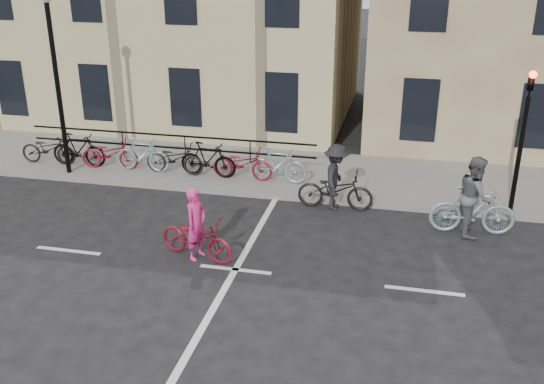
% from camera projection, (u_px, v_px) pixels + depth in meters
% --- Properties ---
extents(ground, '(120.00, 120.00, 0.00)m').
position_uv_depth(ground, '(235.00, 270.00, 13.15)').
color(ground, black).
rests_on(ground, ground).
extents(sidewalk, '(46.00, 4.00, 0.15)m').
position_uv_depth(sidewalk, '(167.00, 163.00, 19.35)').
color(sidewalk, slate).
rests_on(sidewalk, ground).
extents(traffic_light, '(0.18, 0.30, 3.90)m').
position_uv_depth(traffic_light, '(524.00, 124.00, 14.88)').
color(traffic_light, black).
rests_on(traffic_light, sidewalk).
extents(lamp_post, '(0.36, 0.36, 5.28)m').
position_uv_depth(lamp_post, '(54.00, 61.00, 17.13)').
color(lamp_post, black).
rests_on(lamp_post, sidewalk).
extents(bollard_east, '(0.14, 0.14, 0.90)m').
position_uv_depth(bollard_east, '(465.00, 191.00, 15.74)').
color(bollard_east, black).
rests_on(bollard_east, sidewalk).
extents(parked_bikes, '(9.35, 1.23, 1.05)m').
position_uv_depth(parked_bikes, '(157.00, 156.00, 18.24)').
color(parked_bikes, black).
rests_on(parked_bikes, sidewalk).
extents(cyclist_pink, '(1.97, 1.13, 1.66)m').
position_uv_depth(cyclist_pink, '(197.00, 234.00, 13.46)').
color(cyclist_pink, maroon).
rests_on(cyclist_pink, ground).
extents(cyclist_grey, '(2.07, 1.01, 1.97)m').
position_uv_depth(cyclist_grey, '(474.00, 203.00, 14.53)').
color(cyclist_grey, '#86A4B0').
rests_on(cyclist_grey, ground).
extents(cyclist_dark, '(2.00, 1.15, 1.78)m').
position_uv_depth(cyclist_dark, '(335.00, 184.00, 15.97)').
color(cyclist_dark, black).
rests_on(cyclist_dark, ground).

